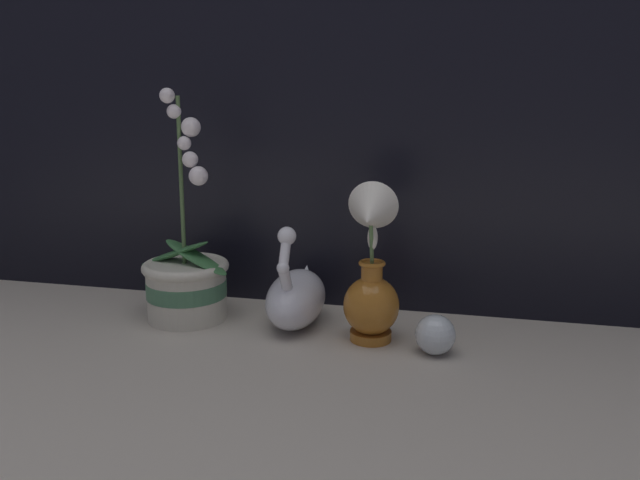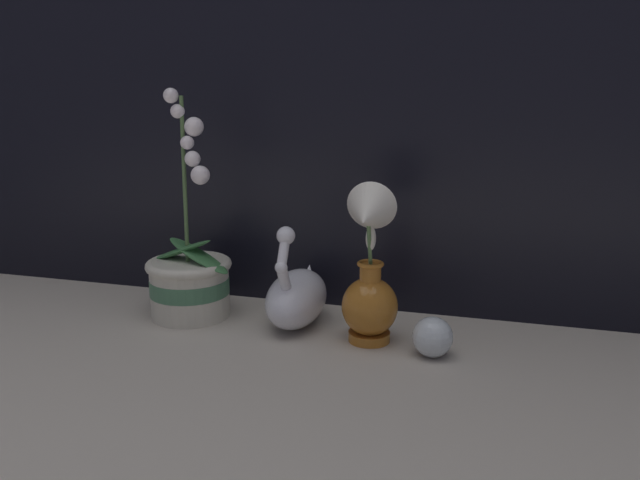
% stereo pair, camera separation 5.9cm
% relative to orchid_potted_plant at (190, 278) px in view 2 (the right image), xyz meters
% --- Properties ---
extents(ground_plane, '(2.80, 2.80, 0.00)m').
position_rel_orchid_potted_plant_xyz_m(ground_plane, '(0.24, -0.13, -0.08)').
color(ground_plane, '#BCB2A3').
extents(window_backdrop, '(2.80, 0.03, 1.20)m').
position_rel_orchid_potted_plant_xyz_m(window_backdrop, '(0.24, 0.16, 0.52)').
color(window_backdrop, black).
rests_on(window_backdrop, ground_plane).
extents(orchid_potted_plant, '(0.22, 0.17, 0.45)m').
position_rel_orchid_potted_plant_xyz_m(orchid_potted_plant, '(0.00, 0.00, 0.00)').
color(orchid_potted_plant, beige).
rests_on(orchid_potted_plant, ground_plane).
extents(swan_figurine, '(0.11, 0.21, 0.21)m').
position_rel_orchid_potted_plant_xyz_m(swan_figurine, '(0.22, 0.01, -0.02)').
color(swan_figurine, white).
rests_on(swan_figurine, ground_plane).
extents(blue_vase, '(0.10, 0.13, 0.29)m').
position_rel_orchid_potted_plant_xyz_m(blue_vase, '(0.37, -0.04, 0.04)').
color(blue_vase, '#B26B23').
rests_on(blue_vase, ground_plane).
extents(glass_sphere, '(0.07, 0.07, 0.07)m').
position_rel_orchid_potted_plant_xyz_m(glass_sphere, '(0.49, -0.07, -0.05)').
color(glass_sphere, silver).
rests_on(glass_sphere, ground_plane).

